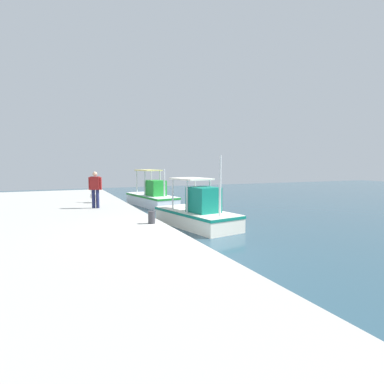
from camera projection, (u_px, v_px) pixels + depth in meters
quay_pier at (1, 261)px, 8.14m from camera, size 36.00×10.00×0.80m
fishing_boat_nearest at (152, 197)px, 21.73m from camera, size 5.57×2.53×2.63m
fishing_boat_second at (197, 214)px, 14.49m from camera, size 5.00×2.73×3.32m
pelican at (94, 196)px, 17.19m from camera, size 0.92×0.69×0.82m
fisherman_standing at (95, 188)px, 15.01m from camera, size 0.40×0.60×1.79m
mooring_bollard_nearest at (152, 217)px, 11.15m from camera, size 0.25×0.25×0.46m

